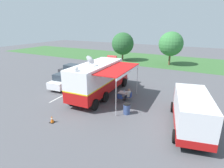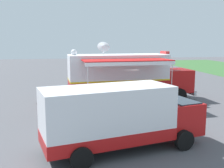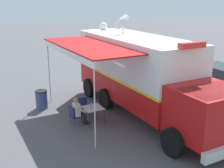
% 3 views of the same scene
% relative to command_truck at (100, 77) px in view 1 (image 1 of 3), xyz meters
% --- Properties ---
extents(ground_plane, '(100.00, 100.00, 0.00)m').
position_rel_command_truck_xyz_m(ground_plane, '(0.01, -0.75, -1.94)').
color(ground_plane, '#515156').
extents(grass_verge, '(80.00, 14.00, 0.01)m').
position_rel_command_truck_xyz_m(grass_verge, '(0.01, 21.95, -1.94)').
color(grass_verge, '#386633').
rests_on(grass_verge, ground).
extents(lot_stripe, '(0.40, 4.80, 0.01)m').
position_rel_command_truck_xyz_m(lot_stripe, '(-3.41, -1.57, -1.94)').
color(lot_stripe, silver).
rests_on(lot_stripe, ground).
extents(command_truck, '(5.30, 9.62, 4.53)m').
position_rel_command_truck_xyz_m(command_truck, '(0.00, 0.00, 0.00)').
color(command_truck, '#B71414').
rests_on(command_truck, ground).
extents(folding_table, '(0.85, 0.85, 0.73)m').
position_rel_command_truck_xyz_m(folding_table, '(2.50, 0.15, -1.27)').
color(folding_table, silver).
rests_on(folding_table, ground).
extents(water_bottle, '(0.07, 0.07, 0.22)m').
position_rel_command_truck_xyz_m(water_bottle, '(2.61, 0.23, -1.11)').
color(water_bottle, '#4C99D8').
rests_on(water_bottle, folding_table).
extents(folding_chair_at_table, '(0.51, 0.51, 0.87)m').
position_rel_command_truck_xyz_m(folding_chair_at_table, '(3.30, 0.06, -1.43)').
color(folding_chair_at_table, navy).
rests_on(folding_chair_at_table, ground).
extents(folding_chair_beside_table, '(0.51, 0.51, 0.87)m').
position_rel_command_truck_xyz_m(folding_chair_beside_table, '(2.63, -0.70, -1.43)').
color(folding_chair_beside_table, navy).
rests_on(folding_chair_beside_table, ground).
extents(seated_responder, '(0.68, 0.57, 1.25)m').
position_rel_command_truck_xyz_m(seated_responder, '(3.11, 0.05, -1.29)').
color(seated_responder, silver).
rests_on(seated_responder, ground).
extents(trash_bin, '(0.57, 0.57, 0.91)m').
position_rel_command_truck_xyz_m(trash_bin, '(4.14, -2.53, -1.49)').
color(trash_bin, '#384C7F').
rests_on(trash_bin, ground).
extents(traffic_cone, '(0.36, 0.36, 0.58)m').
position_rel_command_truck_xyz_m(traffic_cone, '(-0.25, -6.52, -1.66)').
color(traffic_cone, black).
rests_on(traffic_cone, ground).
extents(support_truck, '(3.53, 7.09, 2.70)m').
position_rel_command_truck_xyz_m(support_truck, '(8.96, -2.44, -0.56)').
color(support_truck, white).
rests_on(support_truck, ground).
extents(car_behind_truck, '(2.30, 4.35, 1.76)m').
position_rel_command_truck_xyz_m(car_behind_truck, '(-4.92, 0.07, -1.06)').
color(car_behind_truck, silver).
rests_on(car_behind_truck, ground).
extents(car_far_corner, '(4.25, 2.12, 1.76)m').
position_rel_command_truck_xyz_m(car_far_corner, '(-6.92, 4.08, -1.06)').
color(car_far_corner, '#2D2D33').
rests_on(car_far_corner, ground).
extents(tree_far_left, '(4.31, 4.31, 5.52)m').
position_rel_command_truck_xyz_m(tree_far_left, '(-6.06, 18.10, 1.42)').
color(tree_far_left, brown).
rests_on(tree_far_left, ground).
extents(tree_left_of_centre, '(4.22, 4.22, 5.86)m').
position_rel_command_truck_xyz_m(tree_left_of_centre, '(3.08, 18.45, 1.81)').
color(tree_left_of_centre, brown).
rests_on(tree_left_of_centre, ground).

